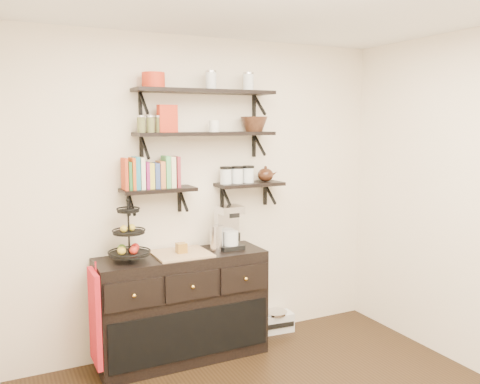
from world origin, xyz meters
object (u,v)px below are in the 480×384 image
fruit_stand (129,240)px  coffee_maker (229,228)px  radio (275,322)px  sideboard (182,307)px

fruit_stand → coffee_maker: (0.87, 0.02, 0.02)m
fruit_stand → radio: fruit_stand is taller
sideboard → radio: 1.05m
fruit_stand → radio: bearing=5.3°
coffee_maker → radio: coffee_maker is taller
sideboard → radio: bearing=7.7°
coffee_maker → radio: bearing=9.9°
sideboard → radio: sideboard is taller
radio → fruit_stand: bearing=-170.0°
fruit_stand → sideboard: bearing=-0.4°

